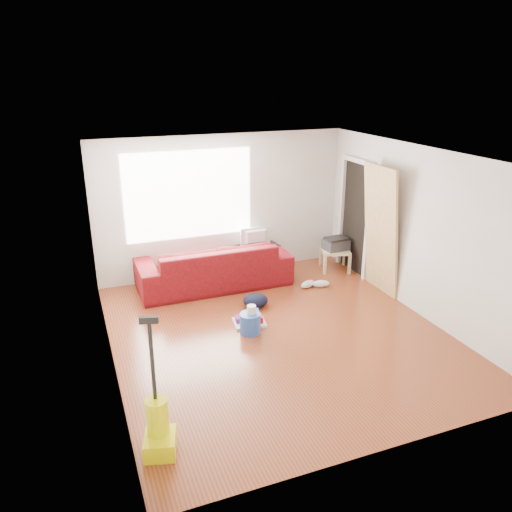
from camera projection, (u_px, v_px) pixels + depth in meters
name	position (u px, v px, depth m)	size (l,w,h in m)	color
room	(280.00, 246.00, 6.78)	(4.51, 5.01, 2.51)	brown
sofa	(214.00, 285.00, 8.64)	(2.58, 1.01, 0.75)	#520701
tv_stand	(257.00, 259.00, 9.08)	(0.84, 0.57, 0.53)	black
tv	(257.00, 237.00, 8.94)	(0.56, 0.07, 0.33)	black
side_table	(335.00, 252.00, 9.21)	(0.63, 0.63, 0.40)	tan
printer	(336.00, 244.00, 9.15)	(0.45, 0.35, 0.22)	#303134
bucket	(250.00, 333.00, 7.08)	(0.29, 0.29, 0.29)	#2753B0
toilet_paper	(251.00, 319.00, 7.03)	(0.13, 0.13, 0.12)	white
cleaning_tray	(250.00, 320.00, 7.33)	(0.50, 0.43, 0.16)	silver
backpack	(255.00, 307.00, 7.86)	(0.39, 0.31, 0.22)	black
sneakers	(314.00, 284.00, 8.54)	(0.55, 0.28, 0.12)	silver
vacuum	(159.00, 428.00, 4.80)	(0.38, 0.41, 1.43)	#E4E405
door_panel	(375.00, 290.00, 8.45)	(0.04, 0.85, 2.13)	tan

